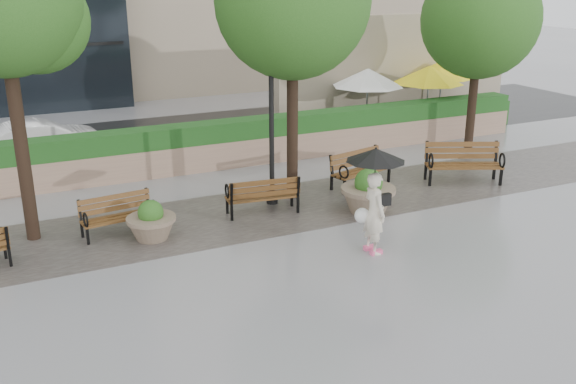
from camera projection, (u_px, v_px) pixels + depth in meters
name	position (u px, v px, depth m)	size (l,w,h in m)	color
ground	(277.00, 268.00, 12.52)	(100.00, 100.00, 0.00)	gray
cobble_strip	(224.00, 217.00, 15.08)	(28.00, 3.20, 0.01)	#383330
hedge_wall	(175.00, 150.00, 18.28)	(24.00, 0.80, 1.35)	tan
cafe_wall	(396.00, 69.00, 24.25)	(10.00, 0.60, 4.00)	tan
cafe_hedge	(417.00, 122.00, 22.67)	(8.00, 0.50, 0.90)	#1B4F1A
asphalt_street	(144.00, 141.00, 21.92)	(40.00, 7.00, 0.00)	black
bench_1	(119.00, 223.00, 14.06)	(1.66, 0.82, 0.86)	brown
bench_2	(263.00, 203.00, 15.24)	(1.78, 0.89, 0.92)	brown
bench_3	(361.00, 176.00, 17.19)	(1.87, 1.09, 0.94)	brown
bench_4	(463.00, 171.00, 17.47)	(2.15, 1.56, 1.08)	brown
planter_left	(151.00, 224.00, 13.76)	(1.06, 1.06, 0.89)	#7F6B56
planter_right	(368.00, 196.00, 15.27)	(1.30, 1.30, 1.09)	#7F6B56
lamppost	(272.00, 130.00, 15.39)	(0.28, 0.28, 4.25)	black
tree_0	(10.00, 4.00, 12.43)	(3.23, 3.09, 6.57)	black
tree_1	(297.00, 6.00, 15.07)	(3.72, 3.67, 6.67)	black
tree_2	(482.00, 22.00, 19.95)	(3.71, 3.66, 5.92)	black
patio_umb_white	(368.00, 78.00, 22.17)	(2.50, 2.50, 2.30)	black
patio_umb_yellow_a	(429.00, 75.00, 22.78)	(2.50, 2.50, 2.30)	black
patio_umb_yellow_b	(442.00, 69.00, 24.11)	(2.50, 2.50, 2.30)	black
car_right	(41.00, 140.00, 19.62)	(1.28, 3.66, 1.21)	white
pedestrian	(375.00, 190.00, 12.83)	(1.19, 1.19, 2.19)	beige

